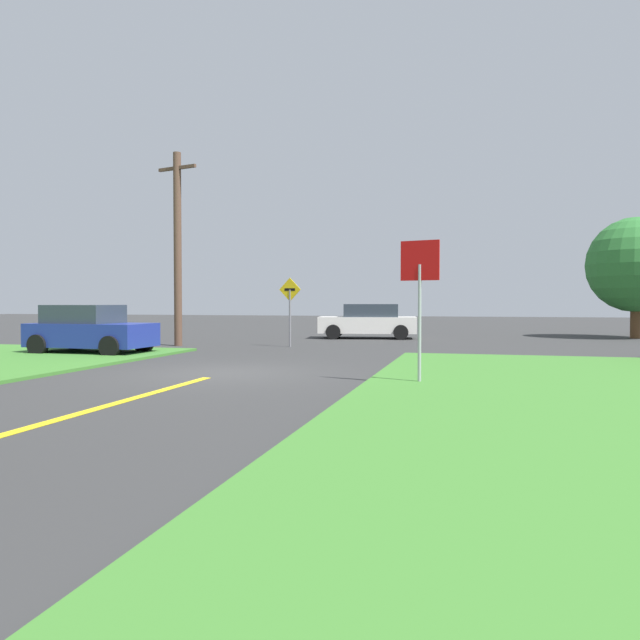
# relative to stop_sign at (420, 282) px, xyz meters

# --- Properties ---
(ground_plane) EXTENTS (120.00, 120.00, 0.00)m
(ground_plane) POSITION_rel_stop_sign_xyz_m (-4.75, 0.99, -2.12)
(ground_plane) COLOR #343434
(stop_sign) EXTENTS (0.81, 0.22, 2.97)m
(stop_sign) POSITION_rel_stop_sign_xyz_m (0.00, 0.00, 0.00)
(stop_sign) COLOR #9EA0A8
(stop_sign) RESTS_ON ground
(parked_car_near_building) EXTENTS (3.95, 2.16, 1.62)m
(parked_car_near_building) POSITION_rel_stop_sign_xyz_m (-11.15, 4.76, -1.32)
(parked_car_near_building) COLOR navy
(parked_car_near_building) RESTS_ON ground
(car_approaching_junction) EXTENTS (4.77, 2.65, 1.62)m
(car_approaching_junction) POSITION_rel_stop_sign_xyz_m (-3.79, 15.63, -1.31)
(car_approaching_junction) COLOR white
(car_approaching_junction) RESTS_ON ground
(utility_pole_mid) EXTENTS (1.78, 0.54, 7.52)m
(utility_pole_mid) POSITION_rel_stop_sign_xyz_m (-10.16, 8.94, 1.75)
(utility_pole_mid) COLOR brown
(utility_pole_mid) RESTS_ON ground
(direction_sign) EXTENTS (0.90, 0.17, 2.64)m
(direction_sign) POSITION_rel_stop_sign_xyz_m (-5.77, 9.55, -0.48)
(direction_sign) COLOR slate
(direction_sign) RESTS_ON ground
(oak_tree_left) EXTENTS (4.48, 4.48, 5.71)m
(oak_tree_left) POSITION_rel_stop_sign_xyz_m (8.41, 18.73, 1.35)
(oak_tree_left) COLOR brown
(oak_tree_left) RESTS_ON ground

